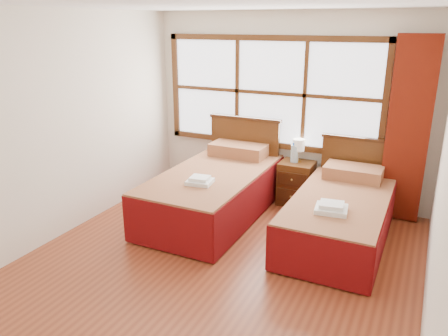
% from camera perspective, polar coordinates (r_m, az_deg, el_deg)
% --- Properties ---
extents(floor, '(4.50, 4.50, 0.00)m').
position_cam_1_polar(floor, '(4.71, -1.11, -12.67)').
color(floor, brown).
rests_on(floor, ground).
extents(ceiling, '(4.50, 4.50, 0.00)m').
position_cam_1_polar(ceiling, '(4.04, -1.35, 20.79)').
color(ceiling, white).
rests_on(ceiling, wall_back).
extents(wall_back, '(4.00, 0.00, 4.00)m').
position_cam_1_polar(wall_back, '(6.23, 8.29, 7.77)').
color(wall_back, silver).
rests_on(wall_back, floor).
extents(wall_left, '(0.00, 4.50, 4.50)m').
position_cam_1_polar(wall_left, '(5.38, -20.67, 5.07)').
color(wall_left, silver).
rests_on(wall_left, floor).
extents(wall_right, '(0.00, 4.50, 4.50)m').
position_cam_1_polar(wall_right, '(3.77, 27.00, -1.16)').
color(wall_right, silver).
rests_on(wall_right, floor).
extents(window, '(3.16, 0.06, 1.56)m').
position_cam_1_polar(window, '(6.24, 6.05, 9.74)').
color(window, white).
rests_on(window, wall_back).
extents(curtain, '(0.50, 0.16, 2.30)m').
position_cam_1_polar(curtain, '(5.85, 22.92, 4.49)').
color(curtain, maroon).
rests_on(curtain, wall_back).
extents(bed_left, '(1.17, 2.27, 1.14)m').
position_cam_1_polar(bed_left, '(5.76, -1.08, -2.79)').
color(bed_left, '#361B0B').
rests_on(bed_left, floor).
extents(bed_right, '(1.05, 2.07, 1.02)m').
position_cam_1_polar(bed_right, '(5.30, 14.96, -5.84)').
color(bed_right, '#361B0B').
rests_on(bed_right, floor).
extents(nightstand, '(0.46, 0.45, 0.61)m').
position_cam_1_polar(nightstand, '(6.18, 9.40, -1.96)').
color(nightstand, '#4A2810').
rests_on(nightstand, floor).
extents(towels_left, '(0.32, 0.29, 0.09)m').
position_cam_1_polar(towels_left, '(5.21, -3.17, -1.65)').
color(towels_left, white).
rests_on(towels_left, bed_left).
extents(towels_right, '(0.36, 0.33, 0.10)m').
position_cam_1_polar(towels_right, '(4.74, 13.85, -5.07)').
color(towels_right, white).
rests_on(towels_right, bed_right).
extents(lamp, '(0.16, 0.16, 0.32)m').
position_cam_1_polar(lamp, '(6.07, 9.71, 2.89)').
color(lamp, '#B48A39').
rests_on(lamp, nightstand).
extents(bottle_near, '(0.07, 0.07, 0.27)m').
position_cam_1_polar(bottle_near, '(6.06, 9.05, 1.91)').
color(bottle_near, '#A9C9D9').
rests_on(bottle_near, nightstand).
extents(bottle_far, '(0.07, 0.07, 0.26)m').
position_cam_1_polar(bottle_far, '(6.06, 9.37, 1.80)').
color(bottle_far, '#A9C9D9').
rests_on(bottle_far, nightstand).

